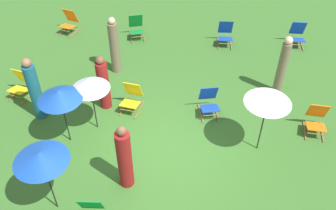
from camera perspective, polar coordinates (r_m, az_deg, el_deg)
name	(u,v)px	position (r m, az deg, el deg)	size (l,w,h in m)	color
ground_plane	(162,152)	(9.44, -0.90, -7.09)	(40.00, 40.00, 0.00)	#386B28
deckchair_0	(69,22)	(14.27, -14.78, 12.10)	(0.66, 0.86, 0.83)	olive
deckchair_1	(132,98)	(10.40, -5.53, 1.13)	(0.59, 0.82, 0.83)	olive
deckchair_4	(209,102)	(10.28, 6.23, 0.48)	(0.64, 0.85, 0.83)	olive
deckchair_6	(21,84)	(11.62, -21.44, 2.97)	(0.63, 0.85, 0.83)	olive
deckchair_7	(297,35)	(13.77, 19.04, 10.03)	(0.49, 0.77, 0.83)	olive
deckchair_8	(316,120)	(10.43, 21.61, -2.10)	(0.52, 0.79, 0.83)	olive
deckchair_10	(225,34)	(13.25, 8.70, 10.62)	(0.53, 0.79, 0.83)	olive
deckchair_11	(136,27)	(13.52, -4.82, 11.66)	(0.69, 0.87, 0.83)	olive
umbrella_0	(268,99)	(8.67, 14.98, 0.88)	(1.08, 1.08, 1.74)	black
umbrella_1	(40,157)	(7.55, -18.79, -7.47)	(1.09, 1.09, 1.77)	black
umbrella_2	(59,95)	(9.03, -16.17, 1.48)	(1.06, 1.06, 1.65)	black
umbrella_3	(90,84)	(9.25, -11.76, 3.21)	(0.95, 0.95, 1.64)	black
person_0	(103,84)	(10.30, -9.79, 3.23)	(0.36, 0.36, 1.68)	maroon
person_1	(125,159)	(8.24, -6.61, -8.08)	(0.38, 0.38, 1.79)	maroon
person_2	(114,47)	(11.59, -8.13, 8.77)	(0.40, 0.40, 1.86)	#72664C
person_3	(282,67)	(11.04, 16.96, 5.60)	(0.32, 0.32, 1.88)	#72664C
person_4	(35,90)	(10.38, -19.59, 2.15)	(0.44, 0.44, 1.88)	#195972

